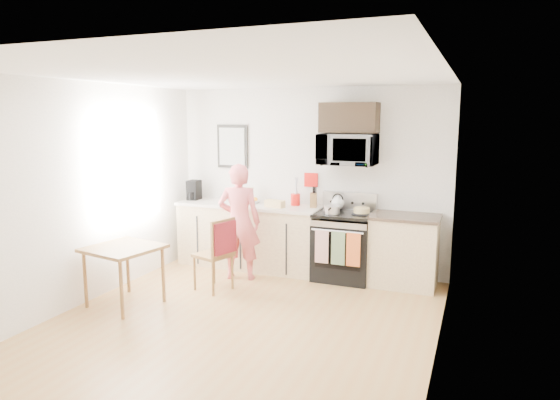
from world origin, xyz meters
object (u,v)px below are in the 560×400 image
at_px(range, 344,248).
at_px(microwave, 348,150).
at_px(chair, 220,245).
at_px(person, 239,222).
at_px(cake, 362,211).
at_px(dining_table, 124,253).

distance_m(range, microwave, 1.33).
bearing_deg(chair, person, 108.86).
distance_m(person, cake, 1.64).
xyz_separation_m(chair, cake, (1.54, 1.07, 0.36)).
bearing_deg(microwave, range, -89.94).
relative_size(range, person, 0.73).
xyz_separation_m(dining_table, chair, (0.83, 0.81, -0.01)).
relative_size(microwave, person, 0.48).
bearing_deg(dining_table, cake, 38.27).
bearing_deg(range, microwave, 90.06).
height_order(range, cake, range).
xyz_separation_m(range, cake, (0.24, -0.03, 0.53)).
relative_size(range, microwave, 1.53).
distance_m(chair, cake, 1.91).
height_order(person, chair, person).
height_order(range, dining_table, range).
height_order(microwave, dining_table, microwave).
height_order(microwave, person, microwave).
xyz_separation_m(person, cake, (1.56, 0.50, 0.17)).
bearing_deg(range, dining_table, -138.32).
bearing_deg(range, chair, -139.88).
xyz_separation_m(range, chair, (-1.30, -1.09, 0.17)).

